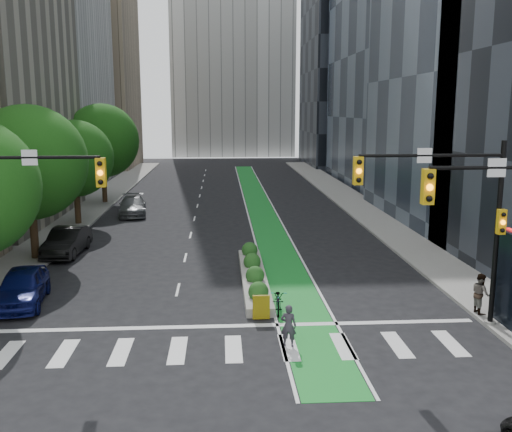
{
  "coord_description": "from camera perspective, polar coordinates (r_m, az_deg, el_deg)",
  "views": [
    {
      "loc": [
        -0.39,
        -20.28,
        8.5
      ],
      "look_at": [
        1.43,
        8.9,
        3.0
      ],
      "focal_mm": 40.0,
      "sensor_mm": 36.0,
      "label": 1
    }
  ],
  "objects": [
    {
      "name": "bicycle",
      "position": [
        24.47,
        2.26,
        -8.41
      ],
      "size": [
        0.85,
        2.0,
        1.02
      ],
      "primitive_type": "imported",
      "rotation": [
        0.0,
        0.0,
        -0.09
      ],
      "color": "gray",
      "rests_on": "ground"
    },
    {
      "name": "ground",
      "position": [
        21.99,
        -2.33,
        -12.09
      ],
      "size": [
        160.0,
        160.0,
        0.0
      ],
      "primitive_type": "plane",
      "color": "black",
      "rests_on": "ground"
    },
    {
      "name": "signal_right",
      "position": [
        22.94,
        19.76,
        0.75
      ],
      "size": [
        5.82,
        0.51,
        7.2
      ],
      "color": "black",
      "rests_on": "ground"
    },
    {
      "name": "parked_car_left_mid",
      "position": [
        35.43,
        -18.39,
        -2.44
      ],
      "size": [
        1.94,
        4.98,
        1.61
      ],
      "primitive_type": "imported",
      "rotation": [
        0.0,
        0.0,
        -0.05
      ],
      "color": "black",
      "rests_on": "ground"
    },
    {
      "name": "tree_midfar",
      "position": [
        43.74,
        -17.67,
        5.49
      ],
      "size": [
        5.6,
        5.6,
        7.76
      ],
      "color": "black",
      "rests_on": "ground"
    },
    {
      "name": "building_dark_end",
      "position": [
        90.77,
        9.72,
        13.98
      ],
      "size": [
        14.0,
        18.0,
        28.0
      ],
      "primitive_type": "cube",
      "color": "black",
      "rests_on": "ground"
    },
    {
      "name": "tree_mid",
      "position": [
        34.11,
        -21.76,
        4.97
      ],
      "size": [
        6.4,
        6.4,
        8.78
      ],
      "color": "black",
      "rests_on": "ground"
    },
    {
      "name": "sidewalk_left",
      "position": [
        47.45,
        -17.42,
        -0.07
      ],
      "size": [
        3.6,
        90.0,
        0.15
      ],
      "primitive_type": "cube",
      "color": "gray",
      "rests_on": "ground"
    },
    {
      "name": "median_planter",
      "position": [
        28.54,
        -0.23,
        -5.89
      ],
      "size": [
        1.2,
        10.26,
        1.1
      ],
      "color": "gray",
      "rests_on": "ground"
    },
    {
      "name": "parked_car_left_near",
      "position": [
        27.26,
        -22.35,
        -6.56
      ],
      "size": [
        2.55,
        4.97,
        1.62
      ],
      "primitive_type": "imported",
      "rotation": [
        0.0,
        0.0,
        0.14
      ],
      "color": "#0D1351",
      "rests_on": "ground"
    },
    {
      "name": "cyclist",
      "position": [
        21.01,
        3.27,
        -10.89
      ],
      "size": [
        0.66,
        0.53,
        1.58
      ],
      "primitive_type": "imported",
      "rotation": [
        0.0,
        0.0,
        2.85
      ],
      "color": "#35303A",
      "rests_on": "ground"
    },
    {
      "name": "bike_lane_paint",
      "position": [
        51.1,
        0.29,
        1.09
      ],
      "size": [
        2.2,
        70.0,
        0.01
      ],
      "primitive_type": "cube",
      "color": "#18862B",
      "rests_on": "ground"
    },
    {
      "name": "tree_far",
      "position": [
        53.42,
        -15.14,
        7.28
      ],
      "size": [
        6.6,
        6.6,
        9.0
      ],
      "color": "black",
      "rests_on": "ground"
    },
    {
      "name": "parked_car_left_far",
      "position": [
        47.34,
        -12.24,
        0.99
      ],
      "size": [
        2.76,
        5.41,
        1.5
      ],
      "primitive_type": "imported",
      "rotation": [
        0.0,
        0.0,
        0.13
      ],
      "color": "#575A5C",
      "rests_on": "ground"
    },
    {
      "name": "building_tan_far",
      "position": [
        88.59,
        -16.79,
        13.12
      ],
      "size": [
        14.0,
        16.0,
        26.0
      ],
      "primitive_type": "cube",
      "color": "tan",
      "rests_on": "ground"
    },
    {
      "name": "sidewalk_right",
      "position": [
        47.64,
        11.32,
        0.26
      ],
      "size": [
        3.6,
        90.0,
        0.15
      ],
      "primitive_type": "cube",
      "color": "gray",
      "rests_on": "ground"
    },
    {
      "name": "pedestrian_near",
      "position": [
        25.55,
        21.53,
        -7.2
      ],
      "size": [
        0.69,
        0.86,
        1.68
      ],
      "primitive_type": "imported",
      "rotation": [
        0.0,
        0.0,
        1.64
      ],
      "color": "gray",
      "rests_on": "sidewalk_right"
    }
  ]
}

